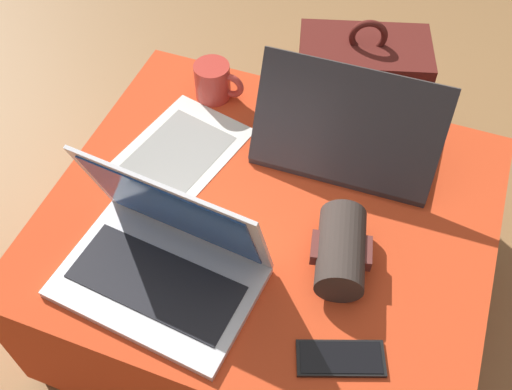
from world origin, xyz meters
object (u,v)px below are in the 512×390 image
Objects in this scene: laptop_near at (163,258)px; coffee_mug at (214,81)px; paper_sheet at (179,152)px; laptop_far at (347,137)px; backpack at (354,113)px; cell_phone at (341,358)px; wrist_brace at (341,250)px.

coffee_mug is (-0.10, 0.48, -0.01)m from laptop_near.
coffee_mug is (0.00, 0.19, 0.04)m from paper_sheet.
laptop_far is 0.37m from paper_sheet.
laptop_near is at bearing -77.93° from coffee_mug.
laptop_near reaches higher than backpack.
coffee_mug is at bearing 23.69° from backpack.
paper_sheet is (-0.46, 0.33, -0.00)m from cell_phone.
laptop_far is 0.28m from wrist_brace.
coffee_mug is at bearing 20.63° from cell_phone.
laptop_far reaches higher than wrist_brace.
laptop_near is 0.71× the size of backpack.
backpack is at bearing -84.49° from laptop_far.
laptop_far is (0.23, 0.41, -0.00)m from laptop_near.
laptop_far is 0.48m from cell_phone.
laptop_far is 1.14× the size of paper_sheet.
laptop_near is 3.19× the size of coffee_mug.
wrist_brace reaches higher than cell_phone.
cell_phone is 0.20m from wrist_brace.
coffee_mug is at bearing 101.83° from paper_sheet.
cell_phone is at bearing -2.53° from laptop_near.
backpack is at bearing 99.76° from wrist_brace.
laptop_far is at bearing 80.30° from backpack.
backpack is (-0.04, 0.32, -0.23)m from laptop_far.
coffee_mug reaches higher than paper_sheet.
laptop_far is at bearing 66.08° from laptop_near.
wrist_brace is (-0.05, 0.18, 0.04)m from cell_phone.
laptop_near reaches higher than laptop_far.
backpack is 0.65m from wrist_brace.
wrist_brace is (0.06, -0.28, -0.00)m from laptop_far.
cell_phone is 1.37× the size of coffee_mug.
paper_sheet is (-0.34, -0.13, -0.05)m from laptop_far.
laptop_far is 2.08× the size of wrist_brace.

